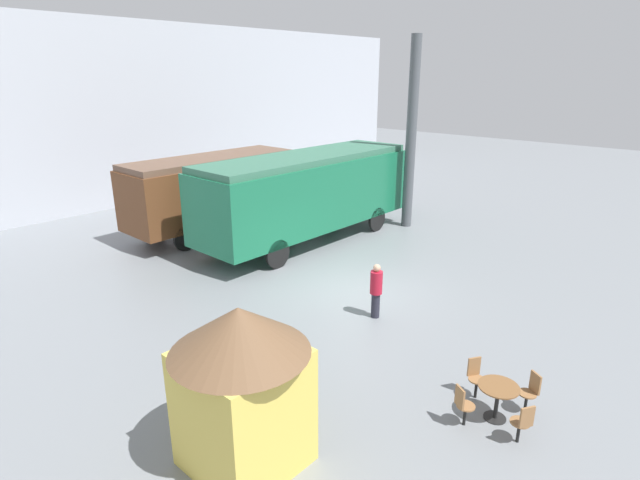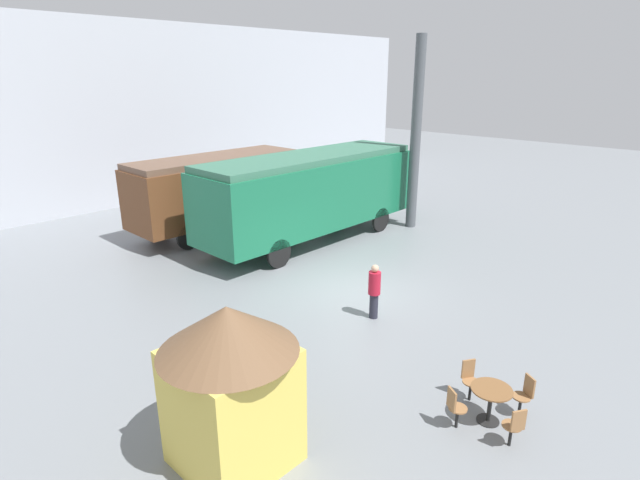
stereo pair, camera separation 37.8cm
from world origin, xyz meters
The scene contains 12 objects.
ground_plane centered at (0.00, 0.00, 0.00)m, with size 80.00×80.00×0.00m, color gray.
backdrop_wall centered at (0.00, 15.38, 4.50)m, with size 44.00×0.15×9.00m.
passenger_coach_wooden centered at (0.73, 8.31, 1.92)m, with size 7.42×2.42×3.24m.
streamlined_locomotive centered at (3.37, 4.56, 2.06)m, with size 11.75×2.79×3.51m.
cafe_table_near centered at (-2.98, -5.84, 0.57)m, with size 0.79×0.79×0.74m.
cafe_chair_0 centered at (-3.38, -6.50, 0.51)m, with size 0.39×0.40×0.87m.
cafe_chair_1 centered at (-2.33, -6.25, 0.51)m, with size 0.40×0.39×0.87m.
cafe_chair_2 centered at (-2.58, -5.19, 0.51)m, with size 0.39×0.40×0.87m.
cafe_chair_3 centered at (-3.63, -5.44, 0.51)m, with size 0.40×0.39×0.87m.
visitor_person centered at (-1.06, -1.50, 0.85)m, with size 0.34×0.34×1.58m.
ticket_kiosk centered at (-7.04, -3.07, 1.67)m, with size 2.34×2.34×3.00m.
support_pillar centered at (7.04, 2.71, 4.00)m, with size 0.44×0.44×8.00m.
Camera 1 is at (-11.43, -8.82, 6.52)m, focal length 28.00 mm.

